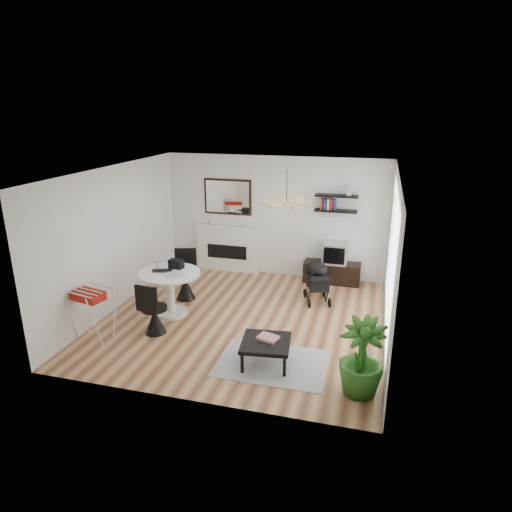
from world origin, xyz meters
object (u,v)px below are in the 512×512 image
(fireplace, at_px, (228,242))
(stroller, at_px, (317,283))
(dining_table, at_px, (170,287))
(drying_rack, at_px, (93,313))
(coffee_table, at_px, (266,344))
(potted_plant, at_px, (361,358))
(crt_tv, at_px, (335,253))
(tv_console, at_px, (332,272))

(fireplace, height_order, stroller, fireplace)
(dining_table, xyz_separation_m, drying_rack, (-0.81, -1.23, -0.07))
(drying_rack, xyz_separation_m, coffee_table, (2.95, 0.01, -0.14))
(drying_rack, bearing_deg, coffee_table, 13.29)
(dining_table, xyz_separation_m, potted_plant, (3.54, -1.61, 0.00))
(crt_tv, distance_m, potted_plant, 4.09)
(drying_rack, height_order, stroller, drying_rack)
(tv_console, height_order, stroller, stroller)
(crt_tv, distance_m, drying_rack, 5.11)
(crt_tv, bearing_deg, potted_plant, -79.18)
(fireplace, distance_m, potted_plant, 5.30)
(coffee_table, bearing_deg, crt_tv, 80.02)
(tv_console, relative_size, coffee_table, 1.53)
(crt_tv, xyz_separation_m, coffee_table, (-0.64, -3.62, -0.35))
(fireplace, height_order, dining_table, fireplace)
(stroller, distance_m, coffee_table, 2.57)
(tv_console, xyz_separation_m, stroller, (-0.18, -1.09, 0.15))
(dining_table, bearing_deg, stroller, 27.22)
(fireplace, bearing_deg, drying_rack, -105.93)
(tv_console, bearing_deg, coffee_table, -99.26)
(crt_tv, xyz_separation_m, stroller, (-0.23, -1.09, -0.31))
(drying_rack, bearing_deg, dining_table, 69.89)
(fireplace, height_order, tv_console, fireplace)
(fireplace, xyz_separation_m, tv_console, (2.46, -0.15, -0.46))
(stroller, distance_m, potted_plant, 3.09)
(fireplace, bearing_deg, stroller, -28.57)
(tv_console, distance_m, drying_rack, 5.08)
(dining_table, height_order, stroller, stroller)
(fireplace, relative_size, crt_tv, 4.11)
(potted_plant, bearing_deg, coffee_table, 164.51)
(fireplace, distance_m, stroller, 2.61)
(tv_console, distance_m, stroller, 1.12)
(coffee_table, bearing_deg, potted_plant, -15.49)
(fireplace, relative_size, stroller, 2.44)
(coffee_table, height_order, potted_plant, potted_plant)
(dining_table, relative_size, potted_plant, 1.04)
(crt_tv, xyz_separation_m, dining_table, (-2.78, -2.40, -0.14))
(fireplace, bearing_deg, crt_tv, -3.46)
(fireplace, xyz_separation_m, coffee_table, (1.87, -3.78, -0.35))
(drying_rack, bearing_deg, potted_plant, 8.13)
(fireplace, relative_size, coffee_table, 2.69)
(dining_table, xyz_separation_m, coffee_table, (2.14, -1.22, -0.21))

